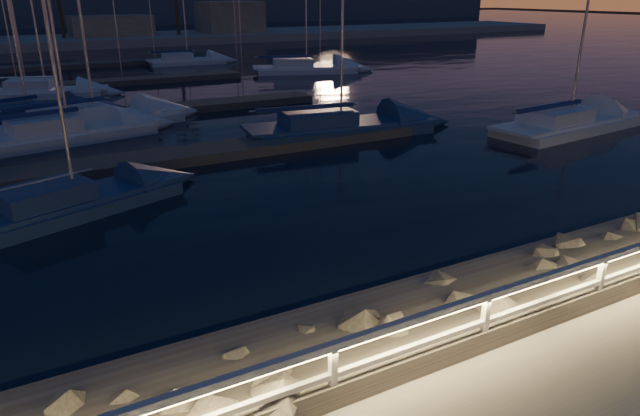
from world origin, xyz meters
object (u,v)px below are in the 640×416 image
at_px(sailboat_f, 64,132).
at_px(sailboat_b, 69,201).
at_px(guard_rail, 437,324).
at_px(sailboat_h, 336,125).
at_px(sailboat_d, 566,122).
at_px(sailboat_l, 304,68).
at_px(sailboat_g, 90,121).
at_px(sailboat_k, 186,60).
at_px(sailboat_c, 24,117).
at_px(sailboat_j, 43,91).

bearing_deg(sailboat_f, sailboat_b, -106.69).
height_order(guard_rail, sailboat_h, sailboat_h).
relative_size(sailboat_d, sailboat_l, 1.03).
xyz_separation_m(sailboat_g, sailboat_k, (11.86, 24.19, -0.06)).
bearing_deg(sailboat_l, sailboat_c, -133.32).
distance_m(sailboat_d, sailboat_k, 36.59).
bearing_deg(sailboat_g, sailboat_b, -115.47).
bearing_deg(sailboat_c, sailboat_k, 35.06).
height_order(sailboat_b, sailboat_d, sailboat_d).
relative_size(sailboat_h, sailboat_k, 1.24).
relative_size(guard_rail, sailboat_k, 3.53).
height_order(sailboat_d, sailboat_j, sailboat_d).
height_order(sailboat_b, sailboat_h, sailboat_h).
relative_size(sailboat_c, sailboat_f, 1.04).
bearing_deg(sailboat_g, sailboat_k, 49.43).
bearing_deg(guard_rail, sailboat_l, 65.76).
bearing_deg(sailboat_l, sailboat_h, -93.51).
distance_m(sailboat_c, sailboat_d, 26.98).
bearing_deg(sailboat_g, sailboat_f, -140.39).
bearing_deg(sailboat_d, sailboat_f, 150.79).
xyz_separation_m(sailboat_g, sailboat_j, (-1.27, 11.25, -0.04)).
xyz_separation_m(sailboat_h, sailboat_j, (-11.34, 17.87, -0.02)).
height_order(sailboat_j, sailboat_k, sailboat_j).
height_order(sailboat_b, sailboat_l, sailboat_l).
xyz_separation_m(sailboat_c, sailboat_k, (14.63, 21.47, -0.03)).
bearing_deg(sailboat_k, sailboat_b, -107.82).
distance_m(sailboat_g, sailboat_k, 26.94).
distance_m(sailboat_f, sailboat_g, 2.35).
height_order(sailboat_c, sailboat_g, sailboat_g).
distance_m(guard_rail, sailboat_h, 18.79).
height_order(sailboat_h, sailboat_l, sailboat_h).
distance_m(sailboat_c, sailboat_j, 8.66).
bearing_deg(sailboat_d, sailboat_k, 97.80).
xyz_separation_m(sailboat_f, sailboat_l, (20.18, 15.57, -0.01)).
height_order(sailboat_d, sailboat_g, sailboat_d).
height_order(guard_rail, sailboat_d, sailboat_d).
xyz_separation_m(sailboat_f, sailboat_h, (11.45, -4.71, -0.00)).
distance_m(sailboat_c, sailboat_k, 25.98).
bearing_deg(sailboat_d, sailboat_c, 142.97).
relative_size(guard_rail, sailboat_d, 2.86).
xyz_separation_m(guard_rail, sailboat_l, (16.77, 37.25, -0.94)).
bearing_deg(sailboat_d, sailboat_j, 128.04).
bearing_deg(sailboat_k, guard_rail, -97.93).
relative_size(sailboat_c, sailboat_l, 0.94).
distance_m(sailboat_d, sailboat_j, 31.23).
distance_m(sailboat_g, sailboat_j, 11.32).
relative_size(sailboat_c, sailboat_h, 0.91).
height_order(sailboat_d, sailboat_k, sailboat_d).
relative_size(guard_rail, sailboat_l, 2.95).
xyz_separation_m(guard_rail, sailboat_k, (9.82, 47.77, -0.97)).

